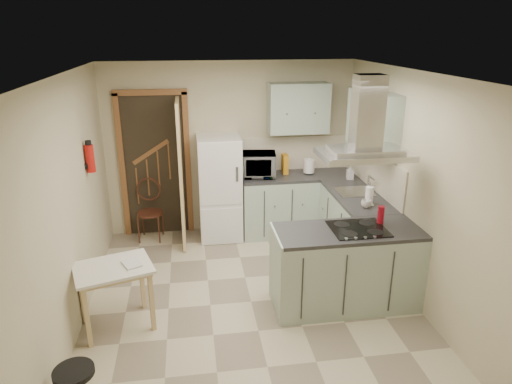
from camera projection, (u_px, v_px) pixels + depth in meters
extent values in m
plane|color=#C1B796|center=(251.00, 302.00, 5.15)|extent=(4.20, 4.20, 0.00)
plane|color=silver|center=(250.00, 74.00, 4.30)|extent=(4.20, 4.20, 0.00)
plane|color=#BFB694|center=(231.00, 149.00, 6.68)|extent=(3.60, 0.00, 3.60)
plane|color=#BFB694|center=(69.00, 207.00, 4.47)|extent=(0.00, 4.20, 4.20)
plane|color=#BFB694|center=(414.00, 189.00, 4.98)|extent=(0.00, 4.20, 4.20)
cube|color=brown|center=(155.00, 165.00, 6.57)|extent=(1.10, 0.12, 2.10)
cube|color=white|center=(220.00, 188.00, 6.54)|extent=(0.60, 0.60, 1.50)
cube|color=#9EB2A0|center=(278.00, 204.00, 6.76)|extent=(1.08, 0.60, 0.90)
cube|color=#9EB2A0|center=(348.00, 219.00, 6.25)|extent=(0.60, 1.95, 0.90)
cube|color=beige|center=(295.00, 153.00, 6.84)|extent=(1.68, 0.02, 0.50)
cube|color=#9EB2A0|center=(298.00, 108.00, 6.45)|extent=(0.85, 0.35, 0.70)
cube|color=#9EB2A0|center=(373.00, 121.00, 5.54)|extent=(0.35, 0.90, 0.70)
cube|color=#9EB2A0|center=(346.00, 267.00, 4.97)|extent=(1.55, 0.65, 0.90)
cube|color=black|center=(358.00, 229.00, 4.83)|extent=(0.58, 0.50, 0.01)
cube|color=silver|center=(364.00, 154.00, 4.56)|extent=(0.90, 0.55, 0.10)
cube|color=silver|center=(355.00, 192.00, 5.94)|extent=(0.45, 0.40, 0.01)
cylinder|color=#B2140F|center=(90.00, 158.00, 5.23)|extent=(0.10, 0.10, 0.32)
cube|color=#D0B780|center=(116.00, 297.00, 4.61)|extent=(0.87, 0.75, 0.69)
cube|color=#442916|center=(150.00, 213.00, 6.56)|extent=(0.41, 0.41, 0.81)
imported|color=black|center=(254.00, 165.00, 6.53)|extent=(0.66, 0.49, 0.34)
cylinder|color=white|center=(309.00, 166.00, 6.66)|extent=(0.19, 0.19, 0.24)
cube|color=orange|center=(285.00, 164.00, 6.68)|extent=(0.08, 0.19, 0.28)
imported|color=#B6B7C3|center=(350.00, 172.00, 6.42)|extent=(0.11, 0.11, 0.20)
cylinder|color=white|center=(369.00, 196.00, 5.46)|extent=(0.10, 0.10, 0.24)
imported|color=silver|center=(366.00, 204.00, 5.41)|extent=(0.12, 0.12, 0.09)
cylinder|color=#A40E1E|center=(381.00, 215.00, 4.94)|extent=(0.08, 0.08, 0.20)
imported|color=#943731|center=(124.00, 262.00, 4.48)|extent=(0.23, 0.26, 0.09)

